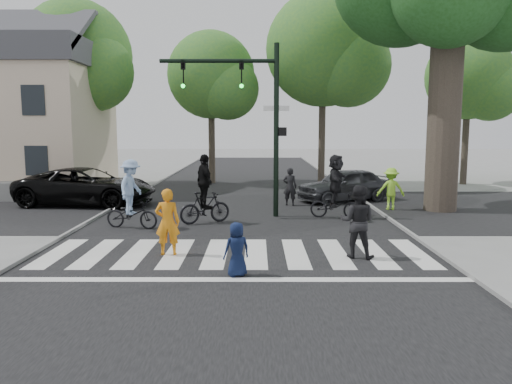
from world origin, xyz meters
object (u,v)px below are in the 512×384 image
(cyclist_right, at_px, (336,190))
(car_suv, at_px, (87,187))
(pedestrian_adult, at_px, (357,222))
(traffic_signal, at_px, (252,105))
(car_grey, at_px, (345,185))
(pedestrian_child, at_px, (237,249))
(cyclist_mid, at_px, (205,195))
(cyclist_left, at_px, (131,199))
(pedestrian_woman, at_px, (168,222))

(cyclist_right, relative_size, car_suv, 0.40)
(pedestrian_adult, relative_size, car_suv, 0.32)
(traffic_signal, bearing_deg, cyclist_right, -6.39)
(pedestrian_adult, xyz_separation_m, car_suv, (-9.34, 8.15, -0.13))
(traffic_signal, relative_size, car_grey, 1.44)
(car_suv, bearing_deg, car_grey, -77.38)
(pedestrian_child, bearing_deg, cyclist_mid, -101.31)
(cyclist_left, height_order, car_suv, cyclist_left)
(cyclist_right, xyz_separation_m, car_suv, (-9.63, 2.89, -0.23))
(traffic_signal, distance_m, cyclist_left, 5.21)
(pedestrian_adult, bearing_deg, traffic_signal, -45.13)
(pedestrian_child, relative_size, car_grey, 0.28)
(pedestrian_adult, distance_m, cyclist_left, 7.25)
(cyclist_mid, bearing_deg, car_grey, 41.81)
(cyclist_right, xyz_separation_m, car_grey, (1.04, 4.01, -0.28))
(pedestrian_child, bearing_deg, cyclist_right, -138.57)
(traffic_signal, relative_size, cyclist_right, 2.70)
(traffic_signal, height_order, cyclist_left, traffic_signal)
(pedestrian_adult, xyz_separation_m, cyclist_right, (0.30, 5.26, 0.10))
(pedestrian_child, relative_size, car_suv, 0.21)
(pedestrian_woman, bearing_deg, cyclist_left, -65.22)
(traffic_signal, height_order, pedestrian_adult, traffic_signal)
(pedestrian_child, bearing_deg, cyclist_left, -78.91)
(traffic_signal, relative_size, cyclist_mid, 2.63)
(pedestrian_woman, distance_m, car_grey, 10.83)
(pedestrian_adult, height_order, car_suv, pedestrian_adult)
(traffic_signal, bearing_deg, car_suv, 159.11)
(cyclist_right, bearing_deg, cyclist_left, -165.20)
(pedestrian_woman, distance_m, car_suv, 9.20)
(traffic_signal, height_order, cyclist_mid, traffic_signal)
(cyclist_right, bearing_deg, pedestrian_adult, -93.24)
(traffic_signal, bearing_deg, pedestrian_woman, -110.91)
(pedestrian_woman, bearing_deg, cyclist_mid, -99.74)
(cyclist_right, height_order, car_grey, cyclist_right)
(pedestrian_child, relative_size, cyclist_left, 0.54)
(pedestrian_woman, bearing_deg, cyclist_right, -137.44)
(pedestrian_woman, relative_size, cyclist_mid, 0.73)
(cyclist_left, bearing_deg, cyclist_mid, 21.27)
(traffic_signal, xyz_separation_m, car_suv, (-6.73, 2.57, -3.14))
(traffic_signal, bearing_deg, cyclist_mid, -141.55)
(cyclist_mid, distance_m, car_grey, 7.37)
(pedestrian_woman, xyz_separation_m, car_grey, (5.99, 9.03, -0.12))
(pedestrian_child, xyz_separation_m, cyclist_mid, (-1.29, 5.90, 0.35))
(traffic_signal, relative_size, cyclist_left, 2.77)
(pedestrian_woman, distance_m, pedestrian_adult, 4.65)
(cyclist_mid, bearing_deg, pedestrian_adult, -46.39)
(cyclist_left, height_order, cyclist_right, cyclist_right)
(pedestrian_adult, bearing_deg, car_grey, -78.39)
(pedestrian_woman, bearing_deg, pedestrian_adult, 174.20)
(pedestrian_woman, xyz_separation_m, cyclist_mid, (0.50, 4.12, 0.10))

